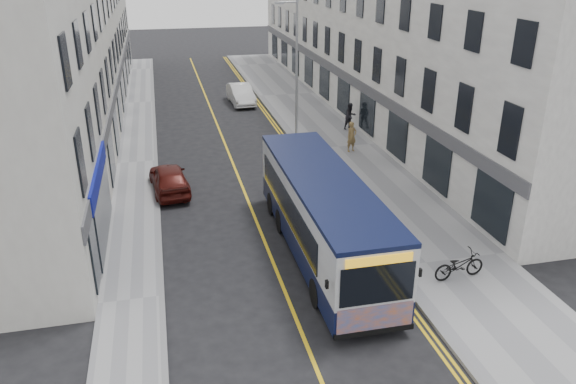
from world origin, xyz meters
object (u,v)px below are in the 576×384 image
city_bus (323,213)px  car_maroon (169,178)px  bicycle (459,265)px  pedestrian_near (352,137)px  pedestrian_far (350,116)px  streetlamp (295,67)px  car_white (241,94)px

city_bus → car_maroon: size_ratio=2.67×
bicycle → pedestrian_near: pedestrian_near is taller
bicycle → pedestrian_far: pedestrian_far is taller
streetlamp → car_maroon: (-7.57, -6.28, -3.70)m
streetlamp → bicycle: bearing=-83.9°
city_bus → pedestrian_near: (4.79, 10.63, -0.73)m
bicycle → pedestrian_near: size_ratio=1.11×
city_bus → bicycle: 5.03m
bicycle → car_white: 26.16m
car_white → car_maroon: car_white is taller
city_bus → pedestrian_near: bearing=65.7°
pedestrian_near → car_maroon: 10.63m
streetlamp → pedestrian_far: size_ratio=4.79×
city_bus → car_maroon: city_bus is taller
bicycle → car_maroon: car_maroon is taller
streetlamp → pedestrian_near: (2.52, -2.95, -3.42)m
pedestrian_near → pedestrian_far: size_ratio=1.01×
car_white → car_maroon: 16.81m
city_bus → car_white: (0.47, 23.09, -0.98)m
pedestrian_near → car_maroon: size_ratio=0.42×
streetlamp → bicycle: 16.93m
pedestrian_near → car_maroon: (-10.09, -3.33, -0.29)m
bicycle → pedestrian_far: bearing=-12.1°
bicycle → pedestrian_far: (2.08, 17.52, 0.34)m
car_white → car_maroon: bearing=-112.5°
streetlamp → car_white: (-1.80, 9.51, -3.67)m
bicycle → car_white: car_white is taller
pedestrian_near → car_white: pedestrian_near is taller
pedestrian_near → car_white: size_ratio=0.39×
car_white → pedestrian_far: bearing=-58.6°
bicycle → pedestrian_far: size_ratio=1.12×
streetlamp → car_white: streetlamp is taller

